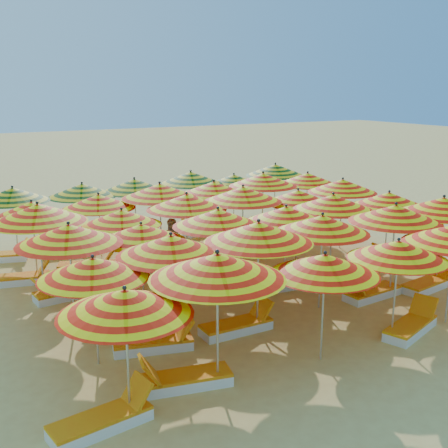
{
  "coord_description": "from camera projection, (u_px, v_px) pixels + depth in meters",
  "views": [
    {
      "loc": [
        -7.87,
        -13.53,
        5.55
      ],
      "look_at": [
        0.0,
        0.5,
        1.6
      ],
      "focal_mm": 45.0,
      "sensor_mm": 36.0,
      "label": 1
    }
  ],
  "objects": [
    {
      "name": "ground",
      "position": [
        232.0,
        280.0,
        16.52
      ],
      "size": [
        120.0,
        120.0,
        0.0
      ],
      "primitive_type": "plane",
      "color": "#DFC063",
      "rests_on": "ground"
    },
    {
      "name": "umbrella_0",
      "position": [
        125.0,
        302.0,
        9.17
      ],
      "size": [
        2.52,
        2.52,
        2.41
      ],
      "color": "silver",
      "rests_on": "ground"
    },
    {
      "name": "umbrella_1",
      "position": [
        217.0,
        266.0,
        10.19
      ],
      "size": [
        3.36,
        3.36,
        2.69
      ],
      "color": "silver",
      "rests_on": "ground"
    },
    {
      "name": "umbrella_2",
      "position": [
        325.0,
        264.0,
        11.24
      ],
      "size": [
        2.97,
        2.97,
        2.36
      ],
      "color": "silver",
      "rests_on": "ground"
    },
    {
      "name": "umbrella_3",
      "position": [
        398.0,
        250.0,
        12.25
      ],
      "size": [
        2.88,
        2.88,
        2.36
      ],
      "color": "silver",
      "rests_on": "ground"
    },
    {
      "name": "umbrella_6",
      "position": [
        93.0,
        268.0,
        11.04
      ],
      "size": [
        2.91,
        2.91,
        2.35
      ],
      "color": "silver",
      "rests_on": "ground"
    },
    {
      "name": "umbrella_7",
      "position": [
        171.0,
        246.0,
        12.03
      ],
      "size": [
        2.4,
        2.4,
        2.53
      ],
      "color": "silver",
      "rests_on": "ground"
    },
    {
      "name": "umbrella_8",
      "position": [
        258.0,
        232.0,
        12.69
      ],
      "size": [
        2.89,
        2.89,
        2.66
      ],
      "color": "silver",
      "rests_on": "ground"
    },
    {
      "name": "umbrella_9",
      "position": [
        322.0,
        224.0,
        13.96
      ],
      "size": [
        2.48,
        2.48,
        2.52
      ],
      "color": "silver",
      "rests_on": "ground"
    },
    {
      "name": "umbrella_10",
      "position": [
        396.0,
        214.0,
        14.79
      ],
      "size": [
        2.81,
        2.81,
        2.6
      ],
      "color": "silver",
      "rests_on": "ground"
    },
    {
      "name": "umbrella_11",
      "position": [
        443.0,
        206.0,
        15.6
      ],
      "size": [
        3.09,
        3.09,
        2.64
      ],
      "color": "silver",
      "rests_on": "ground"
    },
    {
      "name": "umbrella_12",
      "position": [
        69.0,
        234.0,
        12.77
      ],
      "size": [
        2.57,
        2.57,
        2.58
      ],
      "color": "silver",
      "rests_on": "ground"
    },
    {
      "name": "umbrella_13",
      "position": [
        141.0,
        233.0,
        13.85
      ],
      "size": [
        2.4,
        2.4,
        2.32
      ],
      "color": "silver",
      "rests_on": "ground"
    },
    {
      "name": "umbrella_14",
      "position": [
        218.0,
        218.0,
        14.58
      ],
      "size": [
        3.08,
        3.08,
        2.53
      ],
      "color": "silver",
      "rests_on": "ground"
    },
    {
      "name": "umbrella_15",
      "position": [
        286.0,
        214.0,
        15.54
      ],
      "size": [
        2.92,
        2.92,
        2.39
      ],
      "color": "silver",
      "rests_on": "ground"
    },
    {
      "name": "umbrella_16",
      "position": [
        333.0,
        202.0,
        16.57
      ],
      "size": [
        2.78,
        2.78,
        2.52
      ],
      "color": "silver",
      "rests_on": "ground"
    },
    {
      "name": "umbrella_17",
      "position": [
        389.0,
        199.0,
        17.53
      ],
      "size": [
        2.53,
        2.53,
        2.41
      ],
      "color": "silver",
      "rests_on": "ground"
    },
    {
      "name": "umbrella_18",
      "position": [
        38.0,
        213.0,
        14.49
      ],
      "size": [
        3.12,
        3.12,
        2.68
      ],
      "color": "silver",
      "rests_on": "ground"
    },
    {
      "name": "umbrella_19",
      "position": [
        122.0,
        218.0,
        15.37
      ],
      "size": [
        2.74,
        2.74,
        2.34
      ],
      "color": "silver",
      "rests_on": "ground"
    },
    {
      "name": "umbrella_20",
      "position": [
        187.0,
        202.0,
        16.56
      ],
      "size": [
        2.83,
        2.83,
        2.54
      ],
      "color": "silver",
      "rests_on": "ground"
    },
    {
      "name": "umbrella_21",
      "position": [
        243.0,
        194.0,
        17.45
      ],
      "size": [
        3.19,
        3.19,
        2.61
      ],
      "color": "silver",
      "rests_on": "ground"
    },
    {
      "name": "umbrella_22",
      "position": [
        298.0,
        197.0,
        18.1
      ],
      "size": [
        2.88,
        2.88,
        2.38
      ],
      "color": "silver",
      "rests_on": "ground"
    },
    {
      "name": "umbrella_23",
      "position": [
        342.0,
        186.0,
        19.32
      ],
      "size": [
        3.07,
        3.07,
        2.52
      ],
      "color": "silver",
      "rests_on": "ground"
    },
    {
      "name": "umbrella_24",
      "position": [
        32.0,
        209.0,
        16.13
      ],
      "size": [
        2.92,
        2.92,
        2.4
      ],
      "color": "silver",
      "rests_on": "ground"
    },
    {
      "name": "umbrella_25",
      "position": [
        99.0,
        201.0,
        17.27
      ],
      "size": [
        2.9,
        2.9,
        2.39
      ],
      "color": "silver",
      "rests_on": "ground"
    },
    {
      "name": "umbrella_26",
      "position": [
        160.0,
        191.0,
        17.9
      ],
      "size": [
        2.91,
        2.91,
        2.62
      ],
      "color": "silver",
      "rests_on": "ground"
    },
    {
      "name": "umbrella_27",
      "position": [
        214.0,
        188.0,
        18.87
      ],
      "size": [
        2.77,
        2.77,
        2.52
      ],
      "color": "silver",
      "rests_on": "ground"
    },
    {
      "name": "umbrella_28",
      "position": [
        263.0,
        180.0,
        20.13
      ],
      "size": [
        2.77,
        2.77,
        2.61
      ],
      "color": "silver",
      "rests_on": "ground"
    },
    {
      "name": "umbrella_29",
      "position": [
        307.0,
        179.0,
        21.18
      ],
      "size": [
        2.37,
        2.37,
        2.45
      ],
      "color": "silver",
      "rests_on": "ground"
    },
    {
      "name": "umbrella_30",
      "position": [
        13.0,
        195.0,
        18.0
      ],
      "size": [
        2.35,
        2.35,
        2.47
      ],
      "color": "silver",
      "rests_on": "ground"
    },
    {
      "name": "umbrella_31",
      "position": [
        82.0,
        190.0,
        18.87
      ],
      "size": [
        2.97,
        2.97,
        2.45
      ],
      "color": "silver",
      "rests_on": "ground"
    },
    {
      "name": "umbrella_32",
      "position": [
        134.0,
        185.0,
        19.69
      ],
      "size": [
        2.91,
        2.91,
        2.47
      ],
      "color": "silver",
      "rests_on": "ground"
    },
    {
      "name": "umbrella_33",
      "position": [
        191.0,
        178.0,
        20.96
      ],
      "size": [
        3.16,
        3.16,
        2.53
      ],
      "color": "silver",
      "rests_on": "ground"
    },
    {
      "name": "umbrella_34",
      "position": [
        234.0,
        180.0,
        21.64
      ],
      "size": [
        2.47,
        2.47,
        2.32
      ],
      "color": "silver",
      "rests_on": "ground"
    },
    {
      "name": "umbrella_35",
      "position": [
        275.0,
        170.0,
        22.85
      ],
      "size": [
        2.46,
        2.46,
        2.55
      ],
      "color": "silver",
      "rests_on": "ground"
    },
    {
      "name": "lounger_0",
      "position": [
        103.0,
        420.0,
        9.32
      ],
      "size": [
        1.8,
        0.83,
        0.69
      ],
      "rotation": [
        0.0,
        0.0,
        0.15
      ],
      "color": "white",
      "rests_on": "ground"
    },
    {
      "name": "lounger_1",
      "position": [
        184.0,
        379.0,
        10.63
      ],
      "size": [
        1.81,
        0.92,
        0.69
      ],
      "rotation": [
        0.0,
        0.0,
        2.94
      ],
      "color": "white",
      "rests_on": "ground"
    },
    {
      "name": "lounger_2",
      "position": [
        411.0,
        326.0,
        12.98
      ],
      "size": [
        1.83,
        1.12,
        0.69
      ],
      "rotation": [
        0.0,
        0.0,
        0.34
      ],
      "color": "white",
      "rests_on": "ground"
    },
    {
      "name": "lounger_3",
      "position": [
        155.0,
        343.0,
        12.14
      ],
      "size": [
        1.82,
        1.0,
        0.69
      ],
      "rotation": [
        0.0,
        0.0,
        -0.26
      ],
      "color": "white",
      "rests_on": "ground"
    },
    {
      "name": "lounger_4",
      "position": [
        238.0,
        326.0,
        13.02
      ],
      "size": [
        1.73,
        0.58,
        0.69
      ],
      "rotation": [
        0.0,
        0.0,
        0.0
      ],
      "color": "white",
      "rests_on": "ground"
    },
    {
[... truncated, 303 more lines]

